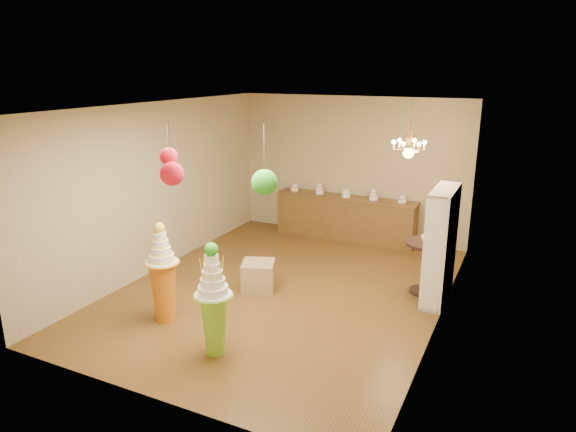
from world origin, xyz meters
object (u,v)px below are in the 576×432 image
at_px(pedestal_orange, 163,282).
at_px(sideboard, 345,217).
at_px(pedestal_green, 214,309).
at_px(round_table, 425,260).

distance_m(pedestal_orange, sideboard, 4.80).
height_order(pedestal_orange, sideboard, pedestal_orange).
height_order(pedestal_green, sideboard, pedestal_green).
bearing_deg(sideboard, pedestal_orange, -103.28).
distance_m(pedestal_green, round_table, 3.67).
xyz_separation_m(pedestal_orange, round_table, (3.20, 2.61, -0.03)).
distance_m(pedestal_green, sideboard, 5.12).
bearing_deg(sideboard, pedestal_green, -89.35).
height_order(pedestal_green, round_table, pedestal_green).
xyz_separation_m(pedestal_orange, sideboard, (1.10, 4.67, -0.11)).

